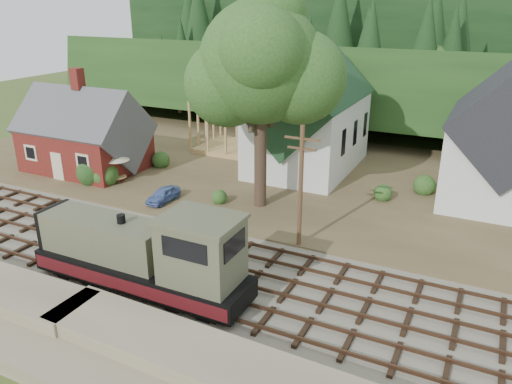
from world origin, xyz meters
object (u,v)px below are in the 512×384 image
at_px(locomotive, 147,256).
at_px(patio_set, 116,159).
at_px(car_blue, 163,195).
at_px(car_green, 72,150).

height_order(locomotive, patio_set, locomotive).
xyz_separation_m(locomotive, patio_set, (-12.64, 12.32, 0.19)).
height_order(locomotive, car_blue, locomotive).
xyz_separation_m(locomotive, car_blue, (-6.57, 10.38, -1.32)).
distance_m(locomotive, patio_set, 17.65).
distance_m(car_blue, car_green, 16.34).
height_order(car_blue, patio_set, patio_set).
distance_m(locomotive, car_blue, 12.36).
bearing_deg(locomotive, car_blue, 122.31).
xyz_separation_m(car_blue, patio_set, (-6.07, 1.93, 1.51)).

